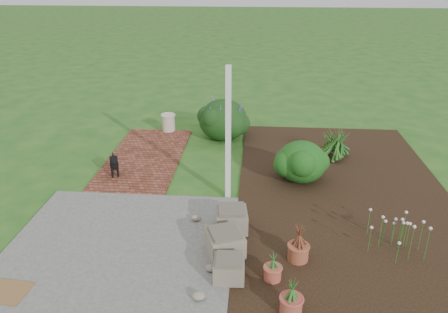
# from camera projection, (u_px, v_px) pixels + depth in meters

# --- Properties ---
(ground) EXTENTS (80.00, 80.00, 0.00)m
(ground) POSITION_uv_depth(u_px,v_px,m) (212.00, 199.00, 8.20)
(ground) COLOR #21591C
(ground) RESTS_ON ground
(concrete_patio) EXTENTS (3.50, 3.50, 0.04)m
(concrete_patio) POSITION_uv_depth(u_px,v_px,m) (119.00, 251.00, 6.68)
(concrete_patio) COLOR #5C5C59
(concrete_patio) RESTS_ON ground
(brick_path) EXTENTS (1.60, 3.50, 0.04)m
(brick_path) POSITION_uv_depth(u_px,v_px,m) (145.00, 157.00, 9.91)
(brick_path) COLOR #5D2C1D
(brick_path) RESTS_ON ground
(garden_bed) EXTENTS (4.00, 7.00, 0.03)m
(garden_bed) POSITION_uv_depth(u_px,v_px,m) (342.00, 190.00, 8.47)
(garden_bed) COLOR black
(garden_bed) RESTS_ON ground
(veranda_post) EXTENTS (0.10, 0.10, 2.50)m
(veranda_post) POSITION_uv_depth(u_px,v_px,m) (228.00, 135.00, 7.76)
(veranda_post) COLOR white
(veranda_post) RESTS_ON ground
(stone_trough_near) EXTENTS (0.44, 0.44, 0.28)m
(stone_trough_near) POSITION_uv_depth(u_px,v_px,m) (229.00, 269.00, 6.03)
(stone_trough_near) COLOR #706756
(stone_trough_near) RESTS_ON concrete_patio
(stone_trough_mid) EXTENTS (0.66, 0.66, 0.34)m
(stone_trough_mid) POSITION_uv_depth(u_px,v_px,m) (225.00, 244.00, 6.53)
(stone_trough_mid) COLOR #716C57
(stone_trough_mid) RESTS_ON concrete_patio
(stone_trough_far) EXTENTS (0.56, 0.56, 0.34)m
(stone_trough_far) POSITION_uv_depth(u_px,v_px,m) (232.00, 220.00, 7.13)
(stone_trough_far) COLOR #76695A
(stone_trough_far) RESTS_ON concrete_patio
(coir_doormat) EXTENTS (0.73, 0.50, 0.02)m
(coir_doormat) POSITION_uv_depth(u_px,v_px,m) (2.00, 291.00, 5.81)
(coir_doormat) COLOR brown
(coir_doormat) RESTS_ON concrete_patio
(black_dog) EXTENTS (0.29, 0.52, 0.47)m
(black_dog) POSITION_uv_depth(u_px,v_px,m) (114.00, 163.00, 8.90)
(black_dog) COLOR black
(black_dog) RESTS_ON brick_path
(cream_ceramic_urn) EXTENTS (0.40, 0.40, 0.44)m
(cream_ceramic_urn) POSITION_uv_depth(u_px,v_px,m) (168.00, 123.00, 11.34)
(cream_ceramic_urn) COLOR beige
(cream_ceramic_urn) RESTS_ON brick_path
(evergreen_shrub) EXTENTS (1.07, 1.07, 0.84)m
(evergreen_shrub) POSITION_uv_depth(u_px,v_px,m) (302.00, 161.00, 8.69)
(evergreen_shrub) COLOR #0C3E0C
(evergreen_shrub) RESTS_ON garden_bed
(agapanthus_clump_back) EXTENTS (1.16, 1.16, 0.78)m
(agapanthus_clump_back) POSITION_uv_depth(u_px,v_px,m) (336.00, 140.00, 9.77)
(agapanthus_clump_back) COLOR #113A13
(agapanthus_clump_back) RESTS_ON garden_bed
(agapanthus_clump_front) EXTENTS (1.16, 1.16, 0.80)m
(agapanthus_clump_front) POSITION_uv_depth(u_px,v_px,m) (332.00, 142.00, 9.67)
(agapanthus_clump_front) COLOR #11420D
(agapanthus_clump_front) RESTS_ON garden_bed
(pink_flower_patch) EXTENTS (1.17, 1.17, 0.58)m
(pink_flower_patch) POSITION_uv_depth(u_px,v_px,m) (395.00, 234.00, 6.56)
(pink_flower_patch) COLOR #113D0F
(pink_flower_patch) RESTS_ON garden_bed
(terracotta_pot_bronze) EXTENTS (0.40, 0.40, 0.25)m
(terracotta_pot_bronze) POSITION_uv_depth(u_px,v_px,m) (298.00, 252.00, 6.42)
(terracotta_pot_bronze) COLOR #9B4F34
(terracotta_pot_bronze) RESTS_ON garden_bed
(terracotta_pot_small_left) EXTENTS (0.31, 0.31, 0.20)m
(terracotta_pot_small_left) POSITION_uv_depth(u_px,v_px,m) (273.00, 273.00, 6.03)
(terracotta_pot_small_left) COLOR #B1503C
(terracotta_pot_small_left) RESTS_ON garden_bed
(terracotta_pot_small_right) EXTENTS (0.31, 0.31, 0.24)m
(terracotta_pot_small_right) POSITION_uv_depth(u_px,v_px,m) (291.00, 305.00, 5.43)
(terracotta_pot_small_right) COLOR #B2463C
(terracotta_pot_small_right) RESTS_ON garden_bed
(purple_flowering_bush) EXTENTS (1.30, 1.30, 1.03)m
(purple_flowering_bush) POSITION_uv_depth(u_px,v_px,m) (223.00, 119.00, 10.84)
(purple_flowering_bush) COLOR black
(purple_flowering_bush) RESTS_ON ground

